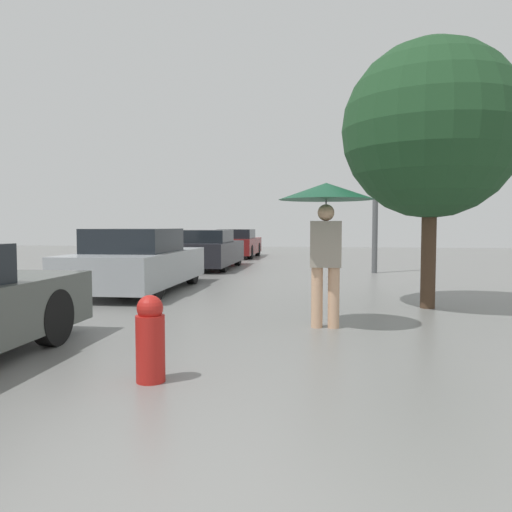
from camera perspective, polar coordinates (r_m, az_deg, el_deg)
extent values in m
cylinder|color=tan|center=(6.72, 6.98, -4.71)|extent=(0.15, 0.15, 0.81)
cylinder|color=tan|center=(6.72, 8.86, -4.72)|extent=(0.15, 0.15, 0.81)
cube|color=gray|center=(6.66, 7.97, 1.36)|extent=(0.41, 0.24, 0.61)
sphere|color=tan|center=(6.66, 8.00, 4.93)|extent=(0.22, 0.22, 0.22)
cylinder|color=#515456|center=(6.65, 7.99, 3.62)|extent=(0.02, 0.02, 0.65)
cone|color=#14472D|center=(6.67, 8.02, 7.34)|extent=(1.26, 1.26, 0.22)
cylinder|color=black|center=(6.15, -22.19, -6.51)|extent=(0.18, 0.64, 0.64)
cube|color=#9EA3A8|center=(10.77, -13.28, -1.24)|extent=(1.81, 4.21, 0.66)
cube|color=black|center=(10.54, -13.73, 1.75)|extent=(1.53, 1.90, 0.48)
cylinder|color=black|center=(12.29, -14.64, -1.60)|extent=(0.18, 0.59, 0.59)
cylinder|color=black|center=(11.78, -7.30, -1.73)|extent=(0.18, 0.59, 0.59)
cylinder|color=black|center=(9.94, -20.35, -2.89)|extent=(0.18, 0.59, 0.59)
cylinder|color=black|center=(9.29, -11.44, -3.17)|extent=(0.18, 0.59, 0.59)
cube|color=black|center=(16.00, -5.77, 0.38)|extent=(1.83, 4.06, 0.69)
cube|color=black|center=(15.78, -5.95, 2.28)|extent=(1.55, 1.83, 0.39)
cylinder|color=black|center=(17.43, -7.44, -0.09)|extent=(0.18, 0.56, 0.56)
cylinder|color=black|center=(17.08, -2.10, -0.14)|extent=(0.18, 0.56, 0.56)
cylinder|color=black|center=(15.02, -9.93, -0.68)|extent=(0.18, 0.56, 0.56)
cylinder|color=black|center=(14.61, -3.76, -0.76)|extent=(0.18, 0.56, 0.56)
cube|color=maroon|center=(21.52, -2.14, 1.17)|extent=(1.62, 3.85, 0.66)
cube|color=black|center=(21.32, -2.23, 2.55)|extent=(1.38, 1.73, 0.39)
cylinder|color=black|center=(22.84, -3.44, 0.81)|extent=(0.18, 0.59, 0.59)
cylinder|color=black|center=(22.60, 0.20, 0.79)|extent=(0.18, 0.59, 0.59)
cylinder|color=black|center=(20.50, -4.72, 0.50)|extent=(0.18, 0.59, 0.59)
cylinder|color=black|center=(20.24, -0.67, 0.47)|extent=(0.18, 0.59, 0.59)
cylinder|color=#473323|center=(8.67, 19.13, 1.33)|extent=(0.24, 0.24, 2.13)
sphere|color=#1E4223|center=(8.81, 19.38, 13.45)|extent=(2.87, 2.87, 2.87)
cylinder|color=#515456|center=(14.71, 13.48, 5.92)|extent=(0.16, 0.16, 4.02)
sphere|color=beige|center=(14.95, 13.60, 13.98)|extent=(0.29, 0.29, 0.29)
cylinder|color=#B21E19|center=(4.51, -11.97, -10.31)|extent=(0.25, 0.25, 0.58)
sphere|color=#B21E19|center=(4.44, -12.03, -5.84)|extent=(0.23, 0.23, 0.23)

